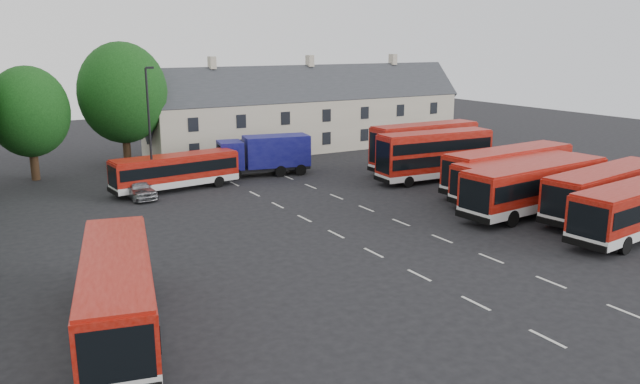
{
  "coord_description": "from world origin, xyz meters",
  "views": [
    {
      "loc": [
        -19.31,
        -29.03,
        11.55
      ],
      "look_at": [
        0.12,
        4.15,
        2.2
      ],
      "focal_mm": 35.0,
      "sensor_mm": 36.0,
      "label": 1
    }
  ],
  "objects_px": {
    "bus_dd_south": "(435,153)",
    "lamppost": "(150,128)",
    "bus_row_a": "(640,205)",
    "bus_west": "(117,287)",
    "box_truck": "(265,153)",
    "silver_car": "(138,188)"
  },
  "relations": [
    {
      "from": "bus_dd_south",
      "to": "lamppost",
      "type": "height_order",
      "value": "lamppost"
    },
    {
      "from": "bus_row_a",
      "to": "bus_dd_south",
      "type": "bearing_deg",
      "value": 84.73
    },
    {
      "from": "bus_west",
      "to": "lamppost",
      "type": "xyz_separation_m",
      "value": [
        7.68,
        22.26,
        3.21
      ]
    },
    {
      "from": "bus_west",
      "to": "lamppost",
      "type": "relative_size",
      "value": 1.23
    },
    {
      "from": "bus_west",
      "to": "lamppost",
      "type": "distance_m",
      "value": 23.76
    },
    {
      "from": "box_truck",
      "to": "lamppost",
      "type": "distance_m",
      "value": 11.41
    },
    {
      "from": "silver_car",
      "to": "bus_row_a",
      "type": "bearing_deg",
      "value": -52.67
    },
    {
      "from": "bus_row_a",
      "to": "bus_west",
      "type": "distance_m",
      "value": 30.14
    },
    {
      "from": "bus_row_a",
      "to": "bus_dd_south",
      "type": "height_order",
      "value": "bus_dd_south"
    },
    {
      "from": "bus_row_a",
      "to": "silver_car",
      "type": "relative_size",
      "value": 2.67
    },
    {
      "from": "bus_dd_south",
      "to": "box_truck",
      "type": "bearing_deg",
      "value": 144.33
    },
    {
      "from": "bus_west",
      "to": "box_truck",
      "type": "relative_size",
      "value": 1.45
    },
    {
      "from": "bus_dd_south",
      "to": "silver_car",
      "type": "relative_size",
      "value": 2.33
    },
    {
      "from": "silver_car",
      "to": "lamppost",
      "type": "height_order",
      "value": "lamppost"
    },
    {
      "from": "bus_row_a",
      "to": "bus_west",
      "type": "relative_size",
      "value": 0.99
    },
    {
      "from": "lamppost",
      "to": "box_truck",
      "type": "bearing_deg",
      "value": 13.27
    },
    {
      "from": "bus_dd_south",
      "to": "lamppost",
      "type": "xyz_separation_m",
      "value": [
        -21.9,
        6.83,
        2.79
      ]
    },
    {
      "from": "bus_west",
      "to": "silver_car",
      "type": "relative_size",
      "value": 2.68
    },
    {
      "from": "silver_car",
      "to": "box_truck",
      "type": "bearing_deg",
      "value": 6.38
    },
    {
      "from": "bus_row_a",
      "to": "silver_car",
      "type": "xyz_separation_m",
      "value": [
        -23.58,
        24.85,
        -1.22
      ]
    },
    {
      "from": "bus_west",
      "to": "silver_car",
      "type": "xyz_separation_m",
      "value": [
        6.43,
        22.12,
        -1.22
      ]
    },
    {
      "from": "bus_dd_south",
      "to": "silver_car",
      "type": "xyz_separation_m",
      "value": [
        -23.14,
        6.7,
        -1.63
      ]
    }
  ]
}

